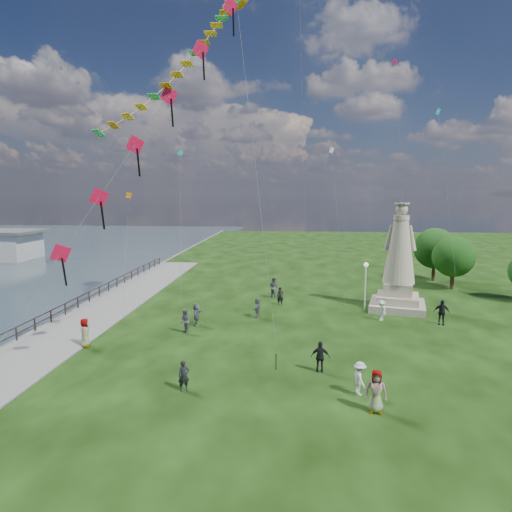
# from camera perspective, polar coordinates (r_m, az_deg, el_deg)

# --- Properties ---
(waterfront) EXTENTS (200.00, 200.00, 1.51)m
(waterfront) POSITION_cam_1_polar(r_m,az_deg,el_deg) (33.91, -24.90, -8.81)
(waterfront) COLOR #2E3E45
(waterfront) RESTS_ON ground
(statue) EXTENTS (5.23, 5.23, 8.75)m
(statue) POSITION_cam_1_polar(r_m,az_deg,el_deg) (36.80, 18.51, -1.77)
(statue) COLOR #B9A88C
(statue) RESTS_ON ground
(lamppost) EXTENTS (0.37, 0.37, 3.98)m
(lamppost) POSITION_cam_1_polar(r_m,az_deg,el_deg) (35.77, 14.41, -2.59)
(lamppost) COLOR silver
(lamppost) RESTS_ON ground
(tree_row) EXTENTS (9.10, 12.79, 5.79)m
(tree_row) POSITION_cam_1_polar(r_m,az_deg,el_deg) (47.82, 25.26, 0.10)
(tree_row) COLOR #382314
(tree_row) RESTS_ON ground
(person_0) EXTENTS (0.65, 0.55, 1.50)m
(person_0) POSITION_cam_1_polar(r_m,az_deg,el_deg) (21.71, -9.60, -15.47)
(person_0) COLOR black
(person_0) RESTS_ON ground
(person_1) EXTENTS (0.88, 0.97, 1.69)m
(person_1) POSITION_cam_1_polar(r_m,az_deg,el_deg) (29.84, -9.46, -8.60)
(person_1) COLOR #595960
(person_1) RESTS_ON ground
(person_2) EXTENTS (0.76, 1.15, 1.63)m
(person_2) POSITION_cam_1_polar(r_m,az_deg,el_deg) (21.57, 13.67, -15.58)
(person_2) COLOR silver
(person_2) RESTS_ON ground
(person_3) EXTENTS (1.02, 0.56, 1.70)m
(person_3) POSITION_cam_1_polar(r_m,az_deg,el_deg) (23.64, 8.57, -13.15)
(person_3) COLOR black
(person_3) RESTS_ON ground
(person_4) EXTENTS (0.98, 0.66, 1.91)m
(person_4) POSITION_cam_1_polar(r_m,az_deg,el_deg) (20.18, 15.71, -16.96)
(person_4) COLOR #595960
(person_4) RESTS_ON ground
(person_5) EXTENTS (0.75, 1.56, 1.65)m
(person_5) POSITION_cam_1_polar(r_m,az_deg,el_deg) (31.50, -7.94, -7.70)
(person_5) COLOR #595960
(person_5) RESTS_ON ground
(person_6) EXTENTS (0.62, 0.46, 1.57)m
(person_6) POSITION_cam_1_polar(r_m,az_deg,el_deg) (36.82, 3.26, -5.35)
(person_6) COLOR black
(person_6) RESTS_ON ground
(person_7) EXTENTS (1.08, 1.05, 1.92)m
(person_7) POSITION_cam_1_polar(r_m,az_deg,el_deg) (39.35, 2.38, -4.19)
(person_7) COLOR #595960
(person_7) RESTS_ON ground
(person_8) EXTENTS (0.94, 1.14, 1.56)m
(person_8) POSITION_cam_1_polar(r_m,az_deg,el_deg) (33.68, 16.35, -6.98)
(person_8) COLOR silver
(person_8) RESTS_ON ground
(person_9) EXTENTS (1.19, 0.79, 1.86)m
(person_9) POSITION_cam_1_polar(r_m,az_deg,el_deg) (34.14, 23.51, -6.88)
(person_9) COLOR black
(person_9) RESTS_ON ground
(person_10) EXTENTS (0.78, 1.01, 1.82)m
(person_10) POSITION_cam_1_polar(r_m,az_deg,el_deg) (28.99, -21.85, -9.47)
(person_10) COLOR #595960
(person_10) RESTS_ON ground
(person_11) EXTENTS (0.76, 1.51, 1.57)m
(person_11) POSITION_cam_1_polar(r_m,az_deg,el_deg) (33.06, 0.19, -6.92)
(person_11) COLOR #595960
(person_11) RESTS_ON ground
(red_kite_train) EXTENTS (11.44, 9.35, 21.04)m
(red_kite_train) POSITION_cam_1_polar(r_m,az_deg,el_deg) (25.21, -14.06, 16.27)
(red_kite_train) COLOR black
(red_kite_train) RESTS_ON ground
(small_kites) EXTENTS (28.34, 11.44, 29.09)m
(small_kites) POSITION_cam_1_polar(r_m,az_deg,el_deg) (40.46, 6.37, 14.83)
(small_kites) COLOR #1CA6AC
(small_kites) RESTS_ON ground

